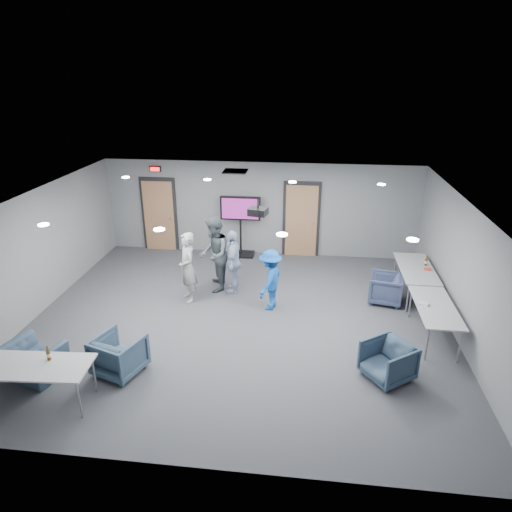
# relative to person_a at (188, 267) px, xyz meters

# --- Properties ---
(floor) EXTENTS (9.00, 9.00, 0.00)m
(floor) POSITION_rel_person_a_xyz_m (1.33, -0.82, -0.84)
(floor) COLOR #33353A
(floor) RESTS_ON ground
(ceiling) EXTENTS (9.00, 9.00, 0.00)m
(ceiling) POSITION_rel_person_a_xyz_m (1.33, -0.82, 1.86)
(ceiling) COLOR silver
(ceiling) RESTS_ON wall_back
(wall_back) EXTENTS (9.00, 0.02, 2.70)m
(wall_back) POSITION_rel_person_a_xyz_m (1.33, 3.18, 0.51)
(wall_back) COLOR slate
(wall_back) RESTS_ON floor
(wall_front) EXTENTS (9.00, 0.02, 2.70)m
(wall_front) POSITION_rel_person_a_xyz_m (1.33, -4.82, 0.51)
(wall_front) COLOR slate
(wall_front) RESTS_ON floor
(wall_left) EXTENTS (0.02, 8.00, 2.70)m
(wall_left) POSITION_rel_person_a_xyz_m (-3.17, -0.82, 0.51)
(wall_left) COLOR slate
(wall_left) RESTS_ON floor
(wall_right) EXTENTS (0.02, 8.00, 2.70)m
(wall_right) POSITION_rel_person_a_xyz_m (5.83, -0.82, 0.51)
(wall_right) COLOR slate
(wall_right) RESTS_ON floor
(door_left) EXTENTS (1.06, 0.17, 2.24)m
(door_left) POSITION_rel_person_a_xyz_m (-1.67, 3.14, 0.23)
(door_left) COLOR black
(door_left) RESTS_ON wall_back
(door_right) EXTENTS (1.06, 0.17, 2.24)m
(door_right) POSITION_rel_person_a_xyz_m (2.53, 3.14, 0.23)
(door_right) COLOR black
(door_right) RESTS_ON wall_back
(exit_sign) EXTENTS (0.32, 0.08, 0.16)m
(exit_sign) POSITION_rel_person_a_xyz_m (-1.67, 3.12, 1.61)
(exit_sign) COLOR black
(exit_sign) RESTS_ON wall_back
(hvac_diffuser) EXTENTS (0.60, 0.60, 0.03)m
(hvac_diffuser) POSITION_rel_person_a_xyz_m (0.83, 1.98, 1.84)
(hvac_diffuser) COLOR black
(hvac_diffuser) RESTS_ON ceiling
(downlights) EXTENTS (6.18, 3.78, 0.02)m
(downlights) POSITION_rel_person_a_xyz_m (1.33, -0.82, 1.84)
(downlights) COLOR white
(downlights) RESTS_ON ceiling
(person_a) EXTENTS (0.66, 0.73, 1.68)m
(person_a) POSITION_rel_person_a_xyz_m (0.00, 0.00, 0.00)
(person_a) COLOR gray
(person_a) RESTS_ON floor
(person_b) EXTENTS (0.83, 1.00, 1.86)m
(person_b) POSITION_rel_person_a_xyz_m (0.49, 0.65, 0.09)
(person_b) COLOR #505A60
(person_b) RESTS_ON floor
(person_c) EXTENTS (0.42, 0.94, 1.58)m
(person_c) POSITION_rel_person_a_xyz_m (0.97, 0.59, -0.05)
(person_c) COLOR #A0AFCD
(person_c) RESTS_ON floor
(person_d) EXTENTS (0.77, 1.03, 1.42)m
(person_d) POSITION_rel_person_a_xyz_m (1.94, -0.17, -0.13)
(person_d) COLOR #1950A6
(person_d) RESTS_ON floor
(chair_right_a) EXTENTS (0.89, 0.87, 0.69)m
(chair_right_a) POSITION_rel_person_a_xyz_m (4.60, 0.46, -0.50)
(chair_right_a) COLOR #353F5C
(chair_right_a) RESTS_ON floor
(chair_right_c) EXTENTS (1.07, 1.06, 0.70)m
(chair_right_c) POSITION_rel_person_a_xyz_m (4.23, -2.47, -0.49)
(chair_right_c) COLOR #324457
(chair_right_c) RESTS_ON floor
(chair_front_a) EXTENTS (1.01, 1.02, 0.73)m
(chair_front_a) POSITION_rel_person_a_xyz_m (-0.52, -2.86, -0.47)
(chair_front_a) COLOR #374B5F
(chair_front_a) RESTS_ON floor
(chair_front_b) EXTENTS (1.17, 1.09, 0.63)m
(chair_front_b) POSITION_rel_person_a_xyz_m (-2.00, -3.17, -0.53)
(chair_front_b) COLOR #34485B
(chair_front_b) RESTS_ON floor
(table_right_a) EXTENTS (0.79, 1.88, 0.73)m
(table_right_a) POSITION_rel_person_a_xyz_m (5.33, 0.88, -0.15)
(table_right_a) COLOR #A5A7AA
(table_right_a) RESTS_ON floor
(table_right_b) EXTENTS (0.75, 1.79, 0.73)m
(table_right_b) POSITION_rel_person_a_xyz_m (5.33, -1.02, -0.16)
(table_right_b) COLOR #A5A7AA
(table_right_b) RESTS_ON floor
(table_front_left) EXTENTS (1.93, 0.91, 0.73)m
(table_front_left) POSITION_rel_person_a_xyz_m (-1.56, -3.82, -0.15)
(table_front_left) COLOR #A5A7AA
(table_front_left) RESTS_ON floor
(bottle_front) EXTENTS (0.07, 0.07, 0.26)m
(bottle_front) POSITION_rel_person_a_xyz_m (-1.34, -3.64, -0.01)
(bottle_front) COLOR #50310D
(bottle_front) RESTS_ON table_front_left
(bottle_right) EXTENTS (0.06, 0.06, 0.25)m
(bottle_right) POSITION_rel_person_a_xyz_m (5.57, 1.05, -0.02)
(bottle_right) COLOR #50310D
(bottle_right) RESTS_ON table_right_a
(snack_box) EXTENTS (0.19, 0.15, 0.04)m
(snack_box) POSITION_rel_person_a_xyz_m (5.56, 0.77, -0.09)
(snack_box) COLOR #BA462E
(snack_box) RESTS_ON table_right_a
(wrapper) EXTENTS (0.23, 0.19, 0.04)m
(wrapper) POSITION_rel_person_a_xyz_m (5.09, -0.98, -0.09)
(wrapper) COLOR silver
(wrapper) RESTS_ON table_right_b
(tv_stand) EXTENTS (1.15, 0.55, 1.77)m
(tv_stand) POSITION_rel_person_a_xyz_m (0.79, 2.93, 0.16)
(tv_stand) COLOR black
(tv_stand) RESTS_ON floor
(projector) EXTENTS (0.42, 0.39, 0.36)m
(projector) POSITION_rel_person_a_xyz_m (1.70, -0.50, 1.56)
(projector) COLOR black
(projector) RESTS_ON ceiling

